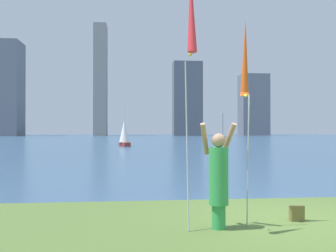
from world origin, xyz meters
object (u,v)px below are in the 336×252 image
Objects in this scene: bag at (297,213)px; kite_flag_right at (245,62)px; sailboat_2 at (124,134)px; sailboat_5 at (223,137)px; kite_flag_left at (191,14)px; person at (219,176)px.

kite_flag_right is at bearing -170.34° from bag.
sailboat_5 reaches higher than sailboat_2.
person is at bearing 35.64° from kite_flag_left.
bag is (1.10, 0.19, -2.93)m from kite_flag_right.
sailboat_2 is 0.97× the size of sailboat_5.
sailboat_2 is at bearing 92.73° from kite_flag_left.
sailboat_5 reaches higher than bag.
kite_flag_left is 1.47m from kite_flag_right.
sailboat_2 is (-2.71, 32.46, -1.79)m from kite_flag_right.
person is 0.42× the size of kite_flag_left.
sailboat_5 is (14.21, 54.40, -3.37)m from kite_flag_left.
person is 1.89m from bag.
bag is 0.07× the size of sailboat_2.
kite_flag_right is at bearing 24.72° from person.
sailboat_2 is at bearing 94.78° from kite_flag_right.
sailboat_2 reaches higher than person.
sailboat_2 is (-3.81, 32.27, 1.13)m from bag.
sailboat_5 is at bearing 75.36° from kite_flag_left.
person is at bearing -158.41° from kite_flag_right.
kite_flag_right is 32.62m from sailboat_2.
bag is at bearing -102.61° from sailboat_5.
kite_flag_left is at bearing -159.85° from bag.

